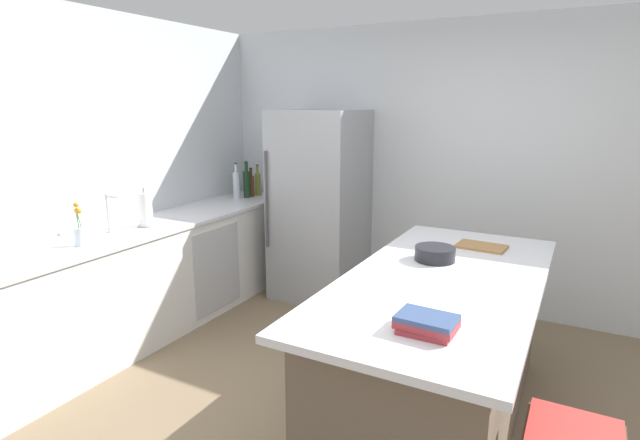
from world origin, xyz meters
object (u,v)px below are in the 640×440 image
flower_vase (80,233)px  cutting_board (481,246)px  cookbook_stack (426,324)px  syrup_bottle (251,185)px  olive_oil_bottle (258,183)px  wine_bottle (247,183)px  kitchen_island (439,351)px  sink_faucet (109,212)px  mixing_bowl (435,254)px  soda_bottle (236,184)px  refrigerator (320,206)px  paper_towel_roll (145,210)px

flower_vase → cutting_board: flower_vase is taller
cookbook_stack → flower_vase: bearing=175.4°
syrup_bottle → flower_vase: bearing=-87.9°
olive_oil_bottle → wine_bottle: size_ratio=0.87×
kitchen_island → sink_faucet: 2.59m
cookbook_stack → mixing_bowl: (-0.24, 1.00, 0.00)m
kitchen_island → olive_oil_bottle: (-2.45, 1.67, 0.57)m
syrup_bottle → mixing_bowl: 2.68m
soda_bottle → cookbook_stack: soda_bottle is taller
sink_faucet → cookbook_stack: bearing=-11.8°
cookbook_stack → cutting_board: 1.42m
refrigerator → wine_bottle: 0.88m
flower_vase → cookbook_stack: size_ratio=1.21×
refrigerator → cookbook_stack: bearing=-52.4°
sink_faucet → cookbook_stack: size_ratio=1.17×
wine_bottle → soda_bottle: 0.12m
flower_vase → syrup_bottle: 2.10m
refrigerator → paper_towel_roll: size_ratio=5.84×
olive_oil_bottle → cutting_board: olive_oil_bottle is taller
flower_vase → olive_oil_bottle: olive_oil_bottle is taller
kitchen_island → flower_vase: flower_vase is taller
olive_oil_bottle → soda_bottle: (-0.07, -0.28, 0.02)m
sink_faucet → paper_towel_roll: bearing=71.9°
kitchen_island → wine_bottle: (-2.47, 1.50, 0.60)m
wine_bottle → syrup_bottle: bearing=90.0°
flower_vase → wine_bottle: wine_bottle is taller
olive_oil_bottle → kitchen_island: bearing=-34.3°
wine_bottle → mixing_bowl: 2.65m
olive_oil_bottle → soda_bottle: soda_bottle is taller
sink_faucet → olive_oil_bottle: 1.85m
cookbook_stack → olive_oil_bottle: bearing=137.0°
mixing_bowl → syrup_bottle: bearing=150.8°
olive_oil_bottle → syrup_bottle: 0.09m
olive_oil_bottle → wine_bottle: (-0.02, -0.17, 0.03)m
paper_towel_roll → mixing_bowl: bearing=4.4°
paper_towel_roll → wine_bottle: bearing=91.7°
refrigerator → soda_bottle: (-0.92, -0.12, 0.15)m
flower_vase → syrup_bottle: flower_vase is taller
olive_oil_bottle → soda_bottle: size_ratio=0.88×
wine_bottle → olive_oil_bottle: bearing=84.2°
olive_oil_bottle → mixing_bowl: bearing=-31.1°
kitchen_island → refrigerator: size_ratio=1.20×
syrup_bottle → cutting_board: bearing=-19.2°
refrigerator → sink_faucet: (-0.91, -1.69, 0.16)m
refrigerator → soda_bottle: refrigerator is taller
sink_faucet → cutting_board: bearing=18.5°
paper_towel_roll → syrup_bottle: (-0.04, 1.49, -0.01)m
wine_bottle → soda_bottle: bearing=-116.3°
mixing_bowl → olive_oil_bottle: bearing=148.9°
paper_towel_roll → syrup_bottle: bearing=91.6°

